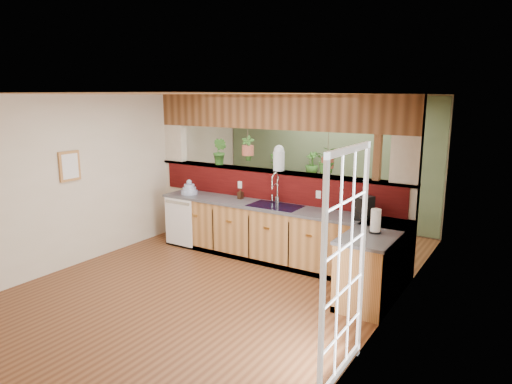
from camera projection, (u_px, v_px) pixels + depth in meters
The scene contains 27 objects.
ground at pixel (226, 278), 6.60m from camera, with size 4.60×7.00×0.01m, color brown.
ceiling at pixel (224, 94), 6.05m from camera, with size 4.60×7.00×0.01m, color brown.
wall_back at pixel (327, 160), 9.22m from camera, with size 4.60×0.02×2.60m, color beige.
wall_left at pixel (112, 175), 7.52m from camera, with size 0.02×7.00×2.60m, color beige.
wall_right at pixel (391, 212), 5.13m from camera, with size 0.02×7.00×2.60m, color beige.
pass_through_partition at pixel (275, 182), 7.45m from camera, with size 4.60×0.21×2.60m.
pass_through_ledge at pixel (274, 171), 7.43m from camera, with size 4.60×0.21×0.04m, color brown.
header_beam at pixel (274, 112), 7.23m from camera, with size 4.60×0.15×0.55m, color brown.
sage_backwall at pixel (326, 160), 9.21m from camera, with size 4.55×0.02×2.55m, color #586C49.
countertop at pixel (306, 242), 6.79m from camera, with size 4.14×1.52×0.90m.
dishwasher at pixel (178, 222), 7.82m from camera, with size 0.58×0.03×0.82m.
navy_sink at pixel (275, 211), 7.10m from camera, with size 0.82×0.50×0.18m.
french_door at pixel (344, 269), 4.12m from camera, with size 0.06×1.02×2.16m, color white.
framed_print at pixel (70, 166), 6.79m from camera, with size 0.04×0.35×0.45m.
faucet at pixel (276, 187), 7.20m from camera, with size 0.22×0.22×0.50m.
dish_stack at pixel (189, 190), 7.92m from camera, with size 0.29×0.29×0.26m.
soap_dispenser at pixel (240, 194), 7.55m from camera, with size 0.08×0.08×0.17m, color #3C2416.
coffee_maker at pixel (363, 209), 6.31m from camera, with size 0.17×0.29×0.32m.
paper_towel at pixel (376, 221), 5.67m from camera, with size 0.15×0.15×0.33m.
glass_jar at pixel (279, 158), 7.33m from camera, with size 0.19×0.19×0.41m.
ledge_plant_left at pixel (220, 151), 7.94m from camera, with size 0.26×0.21×0.47m, color #2F6121.
hanging_plant_a at pixel (248, 140), 7.59m from camera, with size 0.26×0.21×0.54m.
hanging_plant_b at pixel (328, 148), 6.85m from camera, with size 0.41×0.36×0.54m.
shelving_console at pixel (299, 198), 9.44m from camera, with size 1.55×0.41×1.04m, color black.
shelf_plant_a at pixel (275, 162), 9.59m from camera, with size 0.21×0.14×0.40m, color #2F6121.
shelf_plant_b at pixel (312, 163), 9.14m from camera, with size 0.26×0.26×0.46m, color #2F6121.
floor_plant at pixel (361, 220), 8.28m from camera, with size 0.64×0.56×0.71m, color #2F6121.
Camera 1 is at (3.66, -5.02, 2.59)m, focal length 32.00 mm.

